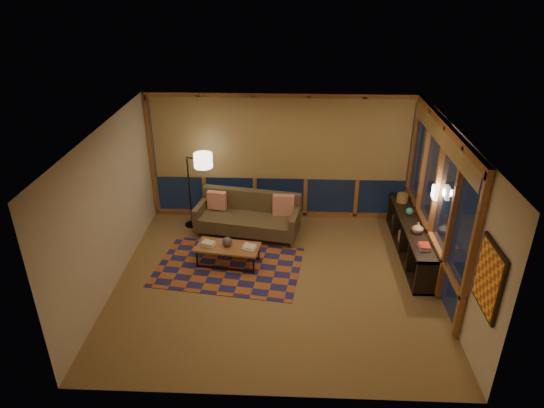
{
  "coord_description": "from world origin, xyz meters",
  "views": [
    {
      "loc": [
        0.23,
        -6.94,
        4.97
      ],
      "look_at": [
        -0.09,
        0.53,
        1.24
      ],
      "focal_mm": 32.0,
      "sensor_mm": 36.0,
      "label": 1
    }
  ],
  "objects_px": {
    "sofa": "(248,216)",
    "coffee_table": "(228,255)",
    "floor_lamp": "(189,189)",
    "bookshelf": "(410,239)"
  },
  "relations": [
    {
      "from": "floor_lamp",
      "to": "bookshelf",
      "type": "relative_size",
      "value": 0.64
    },
    {
      "from": "floor_lamp",
      "to": "coffee_table",
      "type": "bearing_deg",
      "value": -33.38
    },
    {
      "from": "bookshelf",
      "to": "sofa",
      "type": "bearing_deg",
      "value": 169.03
    },
    {
      "from": "floor_lamp",
      "to": "sofa",
      "type": "bearing_deg",
      "value": 7.55
    },
    {
      "from": "coffee_table",
      "to": "sofa",
      "type": "bearing_deg",
      "value": 85.28
    },
    {
      "from": "sofa",
      "to": "coffee_table",
      "type": "distance_m",
      "value": 1.16
    },
    {
      "from": "sofa",
      "to": "bookshelf",
      "type": "distance_m",
      "value": 3.18
    },
    {
      "from": "floor_lamp",
      "to": "bookshelf",
      "type": "distance_m",
      "value": 4.47
    },
    {
      "from": "sofa",
      "to": "bookshelf",
      "type": "relative_size",
      "value": 0.78
    },
    {
      "from": "sofa",
      "to": "coffee_table",
      "type": "xyz_separation_m",
      "value": [
        -0.26,
        -1.11,
        -0.23
      ]
    }
  ]
}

